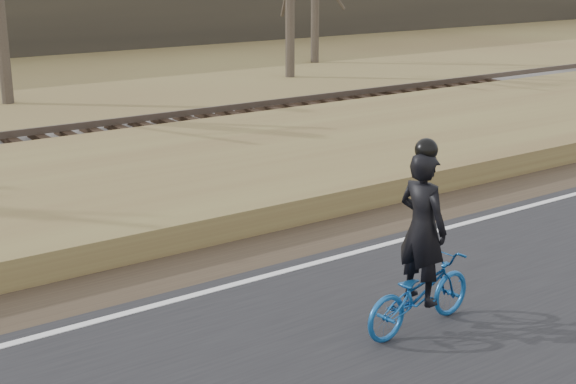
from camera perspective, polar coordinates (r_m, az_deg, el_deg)
ground at (r=9.84m, az=-13.96°, el=-9.90°), size 120.00×120.00×0.00m
edge_line at (r=9.99m, az=-14.42°, el=-9.13°), size 120.00×0.12×0.01m
shoulder at (r=10.87m, az=-16.34°, el=-7.39°), size 120.00×1.60×0.04m
cyclist at (r=9.45m, az=9.40°, el=-5.37°), size 1.74×0.72×2.29m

